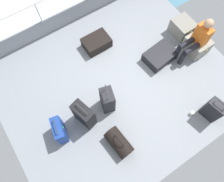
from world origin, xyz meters
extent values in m
cube|color=gray|center=(0.00, 0.00, -0.03)|extent=(4.40, 5.20, 0.06)
cube|color=gray|center=(-2.17, 0.00, 0.23)|extent=(0.06, 5.20, 0.45)
cylinder|color=silver|center=(-2.17, -0.69, 0.50)|extent=(0.04, 0.04, 1.00)
cube|color=gray|center=(-0.30, 2.17, 0.19)|extent=(0.52, 0.46, 0.38)
torus|color=tan|center=(-0.57, 2.17, 0.27)|extent=(0.02, 0.12, 0.12)
torus|color=tan|center=(-0.03, 2.17, 0.27)|extent=(0.02, 0.12, 0.12)
cube|color=gray|center=(0.29, 2.12, 0.20)|extent=(0.53, 0.47, 0.39)
torus|color=tan|center=(0.02, 2.12, 0.27)|extent=(0.02, 0.12, 0.12)
torus|color=tan|center=(0.56, 2.12, 0.27)|extent=(0.02, 0.12, 0.12)
cube|color=orange|center=(0.29, 2.07, 0.63)|extent=(0.34, 0.20, 0.48)
sphere|color=tan|center=(0.29, 2.07, 0.99)|extent=(0.20, 0.20, 0.20)
cylinder|color=black|center=(0.38, 1.77, 0.43)|extent=(0.12, 0.40, 0.12)
cylinder|color=black|center=(0.38, 1.57, 0.20)|extent=(0.11, 0.11, 0.39)
cylinder|color=black|center=(0.20, 1.77, 0.43)|extent=(0.12, 0.40, 0.12)
cylinder|color=black|center=(0.20, 1.57, 0.20)|extent=(0.11, 0.11, 0.39)
cube|color=black|center=(0.01, 1.23, 0.12)|extent=(0.59, 0.77, 0.25)
cube|color=green|center=(-0.03, 1.59, 0.17)|extent=(0.05, 0.01, 0.08)
cube|color=black|center=(0.34, -1.04, 0.35)|extent=(0.50, 0.35, 0.70)
cylinder|color=#A5A8AD|center=(0.21, -1.07, 0.74)|extent=(0.02, 0.02, 0.08)
cylinder|color=#A5A8AD|center=(0.48, -1.00, 0.74)|extent=(0.02, 0.02, 0.08)
cylinder|color=#2D2D2D|center=(0.34, -1.04, 0.79)|extent=(0.29, 0.09, 0.02)
cube|color=silver|center=(0.31, -0.92, 0.45)|extent=(0.05, 0.02, 0.08)
cube|color=black|center=(1.70, 1.24, 0.29)|extent=(0.40, 0.29, 0.59)
cylinder|color=#A5A8AD|center=(1.60, 1.22, 0.65)|extent=(0.02, 0.02, 0.12)
cylinder|color=#2D2D2D|center=(1.70, 1.24, 0.71)|extent=(0.23, 0.07, 0.02)
cube|color=green|center=(1.68, 1.36, 0.49)|extent=(0.05, 0.02, 0.08)
cube|color=black|center=(0.33, -0.47, 0.33)|extent=(0.40, 0.34, 0.67)
cylinder|color=#A5A8AD|center=(0.23, -0.44, 0.77)|extent=(0.02, 0.02, 0.21)
cylinder|color=#A5A8AD|center=(0.43, -0.50, 0.77)|extent=(0.02, 0.02, 0.21)
cylinder|color=#2D2D2D|center=(0.33, -0.47, 0.87)|extent=(0.22, 0.08, 0.02)
cube|color=silver|center=(0.36, -0.34, 0.41)|extent=(0.05, 0.02, 0.08)
cube|color=black|center=(-1.14, 0.17, 0.13)|extent=(0.46, 0.64, 0.26)
cube|color=green|center=(-1.14, 0.49, 0.15)|extent=(0.05, 0.01, 0.08)
cube|color=navy|center=(0.32, -1.60, 0.27)|extent=(0.47, 0.27, 0.53)
cylinder|color=#A5A8AD|center=(0.19, -1.58, 0.58)|extent=(0.02, 0.02, 0.10)
cylinder|color=#A5A8AD|center=(0.45, -1.63, 0.58)|extent=(0.02, 0.02, 0.10)
cylinder|color=#2D2D2D|center=(0.32, -1.60, 0.64)|extent=(0.28, 0.08, 0.02)
cube|color=green|center=(0.34, -1.51, 0.35)|extent=(0.05, 0.02, 0.08)
cylinder|color=black|center=(1.16, -0.74, 0.16)|extent=(0.62, 0.37, 0.33)
torus|color=black|center=(1.16, -0.74, 0.34)|extent=(0.28, 0.04, 0.28)
cylinder|color=white|center=(1.50, 0.95, 0.05)|extent=(0.08, 0.08, 0.10)
camera|label=1|loc=(1.68, -1.25, 4.57)|focal=34.78mm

